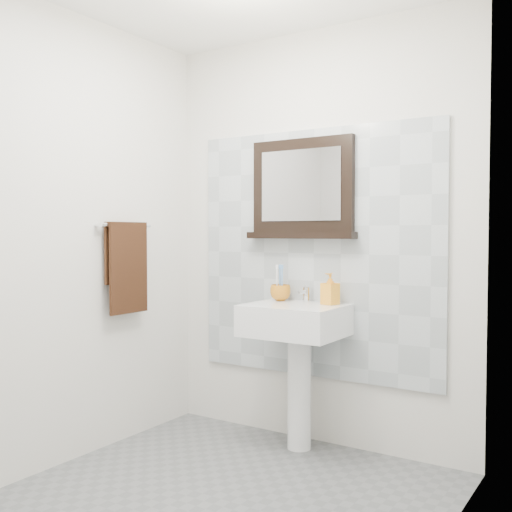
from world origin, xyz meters
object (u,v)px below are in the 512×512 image
(toothbrush_cup, at_px, (280,293))
(hand_towel, at_px, (127,260))
(pedestal_sink, at_px, (296,336))
(soap_dispenser, at_px, (330,289))
(framed_mirror, at_px, (302,191))

(toothbrush_cup, distance_m, hand_towel, 0.95)
(pedestal_sink, relative_size, hand_towel, 1.75)
(pedestal_sink, bearing_deg, hand_towel, -155.59)
(toothbrush_cup, bearing_deg, pedestal_sink, -33.92)
(toothbrush_cup, height_order, soap_dispenser, soap_dispenser)
(framed_mirror, bearing_deg, soap_dispenser, -19.82)
(pedestal_sink, distance_m, framed_mirror, 0.87)
(hand_towel, bearing_deg, toothbrush_cup, 35.22)
(soap_dispenser, distance_m, hand_towel, 1.23)
(toothbrush_cup, relative_size, soap_dispenser, 0.68)
(soap_dispenser, bearing_deg, hand_towel, -139.10)
(pedestal_sink, height_order, framed_mirror, framed_mirror)
(toothbrush_cup, bearing_deg, framed_mirror, 33.16)
(hand_towel, bearing_deg, soap_dispenser, 25.56)
(pedestal_sink, bearing_deg, toothbrush_cup, 146.08)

